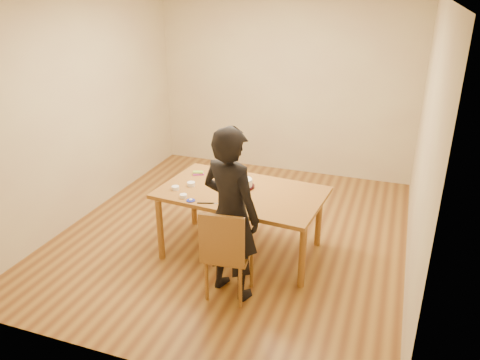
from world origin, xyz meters
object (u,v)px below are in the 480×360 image
(dining_table, at_px, (242,193))
(cake, at_px, (243,183))
(cake_plate, at_px, (243,186))
(dining_chair, at_px, (229,254))
(person, at_px, (231,214))

(dining_table, height_order, cake, cake)
(cake_plate, bearing_deg, dining_chair, -78.96)
(dining_table, xyz_separation_m, dining_chair, (0.15, -0.77, -0.28))
(person, bearing_deg, cake_plate, -59.41)
(person, bearing_deg, dining_table, -59.42)
(person, bearing_deg, cake, -59.41)
(dining_table, bearing_deg, dining_chair, -73.94)
(cake, height_order, person, person)
(cake_plate, xyz_separation_m, person, (0.17, -0.83, 0.09))
(cake_plate, relative_size, cake, 1.23)
(dining_chair, relative_size, person, 0.23)
(dining_chair, height_order, cake, cake)
(dining_table, distance_m, cake_plate, 0.11)
(dining_chair, xyz_separation_m, cake, (-0.17, 0.88, 0.35))
(dining_table, height_order, person, person)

